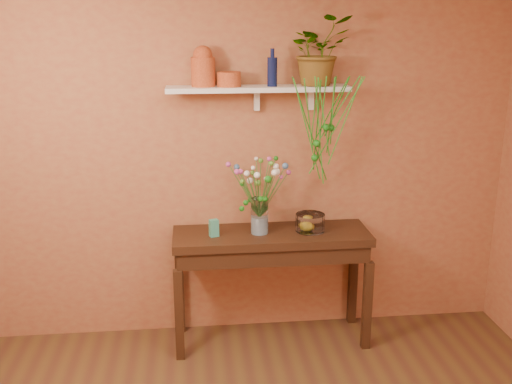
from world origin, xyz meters
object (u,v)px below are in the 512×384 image
(sideboard, at_px, (271,248))
(terracotta_jug, at_px, (203,67))
(glass_vase, at_px, (260,218))
(blue_bottle, at_px, (272,71))
(glass_bowl, at_px, (310,223))
(spider_plant, at_px, (319,51))
(bouquet, at_px, (260,180))

(sideboard, xyz_separation_m, terracotta_jug, (-0.47, 0.13, 1.32))
(sideboard, bearing_deg, glass_vase, -177.05)
(blue_bottle, relative_size, glass_vase, 0.98)
(sideboard, relative_size, blue_bottle, 5.57)
(terracotta_jug, distance_m, glass_bowl, 1.37)
(spider_plant, height_order, glass_bowl, spider_plant)
(spider_plant, xyz_separation_m, glass_vase, (-0.43, -0.13, -1.19))
(sideboard, relative_size, glass_bowl, 6.69)
(sideboard, bearing_deg, terracotta_jug, 164.27)
(sideboard, height_order, bouquet, bouquet)
(terracotta_jug, distance_m, bouquet, 0.89)
(glass_vase, bearing_deg, glass_bowl, 0.83)
(glass_vase, relative_size, bouquet, 0.55)
(terracotta_jug, xyz_separation_m, blue_bottle, (0.48, -0.04, -0.03))
(glass_bowl, bearing_deg, spider_plant, 66.77)
(sideboard, xyz_separation_m, spider_plant, (0.34, 0.13, 1.43))
(spider_plant, xyz_separation_m, glass_bowl, (-0.05, -0.13, -1.24))
(terracotta_jug, height_order, glass_bowl, terracotta_jug)
(terracotta_jug, relative_size, blue_bottle, 1.08)
(blue_bottle, relative_size, bouquet, 0.54)
(terracotta_jug, relative_size, glass_vase, 1.06)
(blue_bottle, xyz_separation_m, glass_bowl, (0.28, -0.09, -1.10))
(bouquet, distance_m, glass_bowl, 0.51)
(blue_bottle, xyz_separation_m, bouquet, (-0.10, -0.10, -0.76))
(spider_plant, distance_m, glass_bowl, 1.25)
(spider_plant, relative_size, bouquet, 1.00)
(terracotta_jug, distance_m, blue_bottle, 0.48)
(bouquet, bearing_deg, terracotta_jug, 159.72)
(bouquet, bearing_deg, glass_vase, 88.02)
(terracotta_jug, relative_size, bouquet, 0.58)
(blue_bottle, height_order, spider_plant, spider_plant)
(glass_vase, bearing_deg, sideboard, 2.95)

